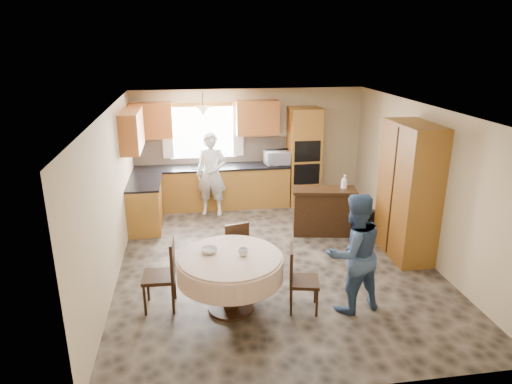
{
  "coord_description": "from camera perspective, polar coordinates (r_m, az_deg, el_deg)",
  "views": [
    {
      "loc": [
        -1.32,
        -6.7,
        3.51
      ],
      "look_at": [
        -0.26,
        0.3,
        1.11
      ],
      "focal_mm": 32.0,
      "sensor_mm": 36.0,
      "label": 1
    }
  ],
  "objects": [
    {
      "name": "cup_table",
      "position": [
        6.01,
        -1.62,
        -7.52
      ],
      "size": [
        0.14,
        0.14,
        0.1
      ],
      "primitive_type": "imported",
      "rotation": [
        0.0,
        0.0,
        -0.11
      ],
      "color": "#B2B2B2",
      "rests_on": "dining_table"
    },
    {
      "name": "base_cab_back",
      "position": [
        9.9,
        -5.46,
        0.55
      ],
      "size": [
        3.3,
        0.6,
        0.88
      ],
      "primitive_type": "cube",
      "color": "#C48834",
      "rests_on": "floor"
    },
    {
      "name": "wall_left",
      "position": [
        7.17,
        -17.61,
        -0.58
      ],
      "size": [
        0.02,
        6.0,
        2.5
      ],
      "primitive_type": "cube",
      "color": "tan",
      "rests_on": "floor"
    },
    {
      "name": "pendant",
      "position": [
        9.31,
        -6.64,
        9.99
      ],
      "size": [
        0.36,
        0.36,
        0.18
      ],
      "primitive_type": "cone",
      "rotation": [
        3.14,
        0.0,
        0.0
      ],
      "color": "beige",
      "rests_on": "ceiling"
    },
    {
      "name": "wall_cab_side",
      "position": [
        8.71,
        -15.27,
        7.46
      ],
      "size": [
        0.33,
        1.2,
        0.72
      ],
      "primitive_type": "cube",
      "color": "#C86A32",
      "rests_on": "wall_left"
    },
    {
      "name": "curtain_right",
      "position": [
        9.87,
        -2.24,
        7.82
      ],
      "size": [
        0.22,
        0.02,
        1.15
      ],
      "primitive_type": "cube",
      "color": "white",
      "rests_on": "wall_back"
    },
    {
      "name": "microwave",
      "position": [
        9.85,
        2.68,
        4.33
      ],
      "size": [
        0.58,
        0.42,
        0.3
      ],
      "primitive_type": "imported",
      "rotation": [
        0.0,
        0.0,
        0.1
      ],
      "color": "silver",
      "rests_on": "counter_back"
    },
    {
      "name": "oven_tower",
      "position": [
        10.02,
        5.96,
        4.44
      ],
      "size": [
        0.66,
        0.62,
        2.12
      ],
      "primitive_type": "cube",
      "color": "#C48834",
      "rests_on": "floor"
    },
    {
      "name": "chair_left",
      "position": [
        6.32,
        -11.35,
        -9.62
      ],
      "size": [
        0.45,
        0.45,
        0.99
      ],
      "rotation": [
        0.0,
        0.0,
        -1.61
      ],
      "color": "#351F0E",
      "rests_on": "floor"
    },
    {
      "name": "sideboard",
      "position": [
        8.62,
        8.39,
        -2.57
      ],
      "size": [
        1.23,
        0.68,
        0.83
      ],
      "primitive_type": "cube",
      "rotation": [
        0.0,
        0.0,
        -0.18
      ],
      "color": "#351F0E",
      "rests_on": "floor"
    },
    {
      "name": "wall_cab_right",
      "position": [
        9.78,
        0.16,
        9.28
      ],
      "size": [
        0.9,
        0.33,
        0.72
      ],
      "primitive_type": "cube",
      "color": "#C86A32",
      "rests_on": "wall_back"
    },
    {
      "name": "dining_table",
      "position": [
        6.12,
        -3.25,
        -9.45
      ],
      "size": [
        1.41,
        1.41,
        0.8
      ],
      "color": "#351F0E",
      "rests_on": "floor"
    },
    {
      "name": "ceiling",
      "position": [
        6.9,
        2.56,
        10.27
      ],
      "size": [
        5.0,
        6.0,
        0.01
      ],
      "primitive_type": "cube",
      "color": "white",
      "rests_on": "wall_back"
    },
    {
      "name": "space_heater",
      "position": [
        8.59,
        13.3,
        -3.99
      ],
      "size": [
        0.47,
        0.41,
        0.54
      ],
      "primitive_type": "cube",
      "rotation": [
        0.0,
        0.0,
        0.41
      ],
      "color": "black",
      "rests_on": "floor"
    },
    {
      "name": "bottle_sideboard",
      "position": [
        8.54,
        10.96,
        1.13
      ],
      "size": [
        0.15,
        0.15,
        0.3
      ],
      "primitive_type": "imported",
      "rotation": [
        0.0,
        0.0,
        0.35
      ],
      "color": "silver",
      "rests_on": "sideboard"
    },
    {
      "name": "chair_right",
      "position": [
        6.2,
        5.35,
        -10.42
      ],
      "size": [
        0.47,
        0.47,
        0.91
      ],
      "rotation": [
        0.0,
        0.0,
        1.36
      ],
      "color": "#351F0E",
      "rests_on": "floor"
    },
    {
      "name": "chair_back",
      "position": [
        7.0,
        -2.64,
        -6.77
      ],
      "size": [
        0.48,
        0.48,
        0.91
      ],
      "rotation": [
        0.0,
        0.0,
        3.39
      ],
      "color": "#351F0E",
      "rests_on": "floor"
    },
    {
      "name": "wall_front",
      "position": [
        4.53,
        9.77,
        -11.49
      ],
      "size": [
        5.0,
        0.02,
        2.5
      ],
      "primitive_type": "cube",
      "color": "tan",
      "rests_on": "floor"
    },
    {
      "name": "person_sink",
      "position": [
        9.38,
        -5.58,
        2.22
      ],
      "size": [
        0.7,
        0.54,
        1.72
      ],
      "primitive_type": "imported",
      "rotation": [
        0.0,
        0.0,
        -0.21
      ],
      "color": "silver",
      "rests_on": "floor"
    },
    {
      "name": "framed_picture",
      "position": [
        8.85,
        17.06,
        5.1
      ],
      "size": [
        0.06,
        0.52,
        0.43
      ],
      "color": "gold",
      "rests_on": "wall_right"
    },
    {
      "name": "oven_upper",
      "position": [
        9.67,
        6.46,
        5.07
      ],
      "size": [
        0.56,
        0.01,
        0.45
      ],
      "primitive_type": "cube",
      "color": "black",
      "rests_on": "oven_tower"
    },
    {
      "name": "backsplash",
      "position": [
        9.98,
        -5.69,
        5.1
      ],
      "size": [
        3.3,
        0.02,
        0.55
      ],
      "primitive_type": "cube",
      "color": "tan",
      "rests_on": "wall_back"
    },
    {
      "name": "window",
      "position": [
        9.87,
        -6.64,
        7.42
      ],
      "size": [
        1.4,
        0.03,
        1.1
      ],
      "primitive_type": "cube",
      "color": "white",
      "rests_on": "wall_back"
    },
    {
      "name": "person_dining",
      "position": [
        6.18,
        12.09,
        -7.49
      ],
      "size": [
        0.93,
        0.79,
        1.65
      ],
      "primitive_type": "imported",
      "rotation": [
        0.0,
        0.0,
        3.37
      ],
      "color": "#364F77",
      "rests_on": "floor"
    },
    {
      "name": "base_cab_left",
      "position": [
        9.08,
        -13.65,
        -1.61
      ],
      "size": [
        0.6,
        1.2,
        0.88
      ],
      "primitive_type": "cube",
      "color": "#C48834",
      "rests_on": "floor"
    },
    {
      "name": "wall_back",
      "position": [
        10.05,
        -0.84,
        5.7
      ],
      "size": [
        5.0,
        0.02,
        2.5
      ],
      "primitive_type": "cube",
      "color": "tan",
      "rests_on": "floor"
    },
    {
      "name": "oven_lower",
      "position": [
        9.8,
        6.36,
        2.23
      ],
      "size": [
        0.56,
        0.01,
        0.45
      ],
      "primitive_type": "cube",
      "color": "black",
      "rests_on": "oven_tower"
    },
    {
      "name": "floor",
      "position": [
        7.68,
        2.29,
        -8.51
      ],
      "size": [
        5.0,
        6.0,
        0.01
      ],
      "primitive_type": "cube",
      "color": "brown",
      "rests_on": "ground"
    },
    {
      "name": "counter_left",
      "position": [
        8.94,
        -13.87,
        1.16
      ],
      "size": [
        0.64,
        1.2,
        0.04
      ],
      "primitive_type": "cube",
      "color": "black",
      "rests_on": "base_cab_left"
    },
    {
      "name": "bowl_table",
      "position": [
        6.12,
        -5.85,
        -7.29
      ],
      "size": [
        0.26,
        0.26,
        0.07
      ],
      "primitive_type": "imported",
      "rotation": [
        0.0,
        0.0,
        -0.27
      ],
      "color": "#B2B2B2",
      "rests_on": "dining_table"
    },
    {
      "name": "curtain_left",
      "position": [
        9.82,
        -11.05,
        7.43
      ],
      "size": [
        0.22,
        0.02,
        1.15
      ],
      "primitive_type": "cube",
      "color": "white",
      "rests_on": "wall_back"
    },
    {
      "name": "bowl_sideboard",
      "position": [
        8.4,
        6.99,
        0.14
      ],
      "size": [
        0.27,
        0.27,
        0.05
      ],
      "primitive_type": "imported",
      "rotation": [
        0.0,
        0.0,
        0.34
      ],
      "color": "#B2B2B2",
      "rests_on": "sideboard"
    },
    {
      "name": "wall_right",
      "position": [
        8.04,
        20.2,
        1.19
      ],
      "size": [
        0.02,
        6.0,
        2.5
      ],
      "primitive_type": "cube",
      "color": "tan",
      "rests_on": "floor"
    },
    {
      "name": "cupboard",
      "position": [
        7.87,
        18.61,
        0.06
      ],
      "size": [
        0.59,
        1.18,
        2.25
      ],
      "primitive_type": "cube",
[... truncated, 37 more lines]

